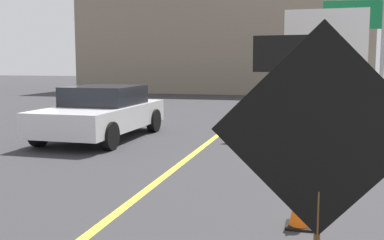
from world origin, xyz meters
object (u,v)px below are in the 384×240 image
Objects in this scene: arrow_board_trailer at (282,120)px; roadwork_sign at (320,136)px; box_truck at (327,65)px; highway_guide_sign at (366,31)px; traffic_cone_far_lane at (299,138)px; traffic_cone_mid_lane at (285,161)px; traffic_cone_near_sign at (301,198)px; pickup_car at (102,112)px.

roadwork_sign is at bearing -84.66° from arrow_board_trailer.
highway_guide_sign reaches higher than box_truck.
highway_guide_sign is 13.36m from traffic_cone_far_lane.
highway_guide_sign reaches higher than traffic_cone_mid_lane.
roadwork_sign is 2.42m from traffic_cone_near_sign.
arrow_board_trailer reaches higher than traffic_cone_far_lane.
box_truck reaches higher than traffic_cone_far_lane.
arrow_board_trailer is 5.81m from box_truck.
box_truck is 11.43× the size of traffic_cone_mid_lane.
highway_guide_sign is (3.02, 10.71, 2.94)m from arrow_board_trailer.
pickup_car is at bearing -166.36° from arrow_board_trailer.
traffic_cone_near_sign is 4.74m from traffic_cone_far_lane.
traffic_cone_mid_lane is at bearing 97.91° from traffic_cone_near_sign.
traffic_cone_near_sign is 1.05× the size of traffic_cone_far_lane.
traffic_cone_near_sign is at bearing -88.01° from traffic_cone_far_lane.
highway_guide_sign is at bearing 78.86° from traffic_cone_far_lane.
arrow_board_trailer is at bearing 94.48° from traffic_cone_mid_lane.
traffic_cone_mid_lane is at bearing -93.67° from traffic_cone_far_lane.
arrow_board_trailer is 0.54× the size of highway_guide_sign.
box_truck is (1.24, 5.49, 1.42)m from arrow_board_trailer.
arrow_board_trailer is 0.34× the size of box_truck.
traffic_cone_far_lane is at bearing 86.33° from traffic_cone_mid_lane.
highway_guide_sign is 17.91m from traffic_cone_near_sign.
roadwork_sign is 0.47× the size of highway_guide_sign.
arrow_board_trailer reaches higher than pickup_car.
box_truck is at bearing 87.34° from traffic_cone_near_sign.
roadwork_sign is 9.03m from arrow_board_trailer.
traffic_cone_mid_lane is (-0.48, 4.46, -1.13)m from roadwork_sign.
highway_guide_sign is at bearing 57.17° from pickup_car.
traffic_cone_far_lane is at bearing -95.58° from box_truck.
pickup_car reaches higher than traffic_cone_mid_lane.
traffic_cone_near_sign is (0.67, -6.78, -0.12)m from arrow_board_trailer.
traffic_cone_near_sign is at bearing 94.34° from roadwork_sign.
arrow_board_trailer is at bearing -102.75° from box_truck.
roadwork_sign is 9.56m from pickup_car.
traffic_cone_near_sign is at bearing -92.66° from box_truck.
arrow_board_trailer is 0.60× the size of pickup_car.
roadwork_sign is at bearing -96.34° from highway_guide_sign.
arrow_board_trailer is at bearing 13.64° from pickup_car.
roadwork_sign is 14.44m from box_truck.
pickup_car reaches higher than traffic_cone_far_lane.
traffic_cone_mid_lane is (0.35, -4.47, -0.14)m from arrow_board_trailer.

